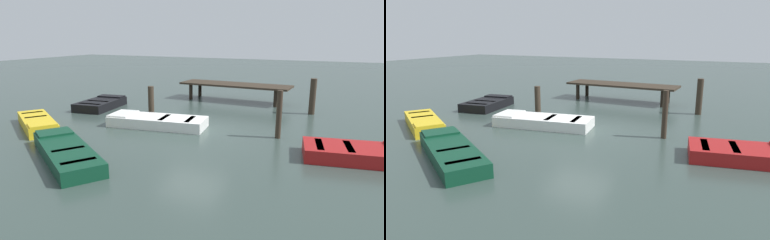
{
  "view_description": "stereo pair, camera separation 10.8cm",
  "coord_description": "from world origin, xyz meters",
  "views": [
    {
      "loc": [
        5.5,
        -11.63,
        3.52
      ],
      "look_at": [
        0.0,
        0.0,
        0.35
      ],
      "focal_mm": 32.26,
      "sensor_mm": 36.0,
      "label": 1
    },
    {
      "loc": [
        5.59,
        -11.58,
        3.52
      ],
      "look_at": [
        0.0,
        0.0,
        0.35
      ],
      "focal_mm": 32.26,
      "sensor_mm": 36.0,
      "label": 2
    }
  ],
  "objects": [
    {
      "name": "rowboat_white",
      "position": [
        -1.41,
        -0.28,
        0.22
      ],
      "size": [
        3.99,
        1.94,
        0.46
      ],
      "rotation": [
        0.0,
        0.0,
        3.29
      ],
      "color": "silver",
      "rests_on": "ground_plane"
    },
    {
      "name": "mooring_piling_mid_left",
      "position": [
        3.86,
        4.65,
        0.82
      ],
      "size": [
        0.28,
        0.28,
        1.63
      ],
      "primitive_type": "cylinder",
      "color": "#33281E",
      "rests_on": "ground_plane"
    },
    {
      "name": "rowboat_dark_green",
      "position": [
        -1.91,
        -4.58,
        0.22
      ],
      "size": [
        4.07,
        3.18,
        0.46
      ],
      "rotation": [
        0.0,
        0.0,
        2.57
      ],
      "color": "#0C3823",
      "rests_on": "ground_plane"
    },
    {
      "name": "rowboat_black",
      "position": [
        -5.76,
        1.6,
        0.22
      ],
      "size": [
        1.81,
        2.85,
        0.46
      ],
      "rotation": [
        0.0,
        0.0,
        1.7
      ],
      "color": "black",
      "rests_on": "ground_plane"
    },
    {
      "name": "mooring_piling_mid_right",
      "position": [
        -2.98,
        1.84,
        0.61
      ],
      "size": [
        0.27,
        0.27,
        1.23
      ],
      "primitive_type": "cylinder",
      "color": "#33281E",
      "rests_on": "ground_plane"
    },
    {
      "name": "mooring_piling_far_left",
      "position": [
        3.25,
        0.18,
        0.85
      ],
      "size": [
        0.19,
        0.19,
        1.7
      ],
      "primitive_type": "cylinder",
      "color": "#33281E",
      "rests_on": "ground_plane"
    },
    {
      "name": "rowboat_yellow",
      "position": [
        -5.49,
        -2.47,
        0.22
      ],
      "size": [
        3.36,
        2.67,
        0.46
      ],
      "rotation": [
        0.0,
        0.0,
        5.71
      ],
      "color": "gold",
      "rests_on": "ground_plane"
    },
    {
      "name": "rowboat_red",
      "position": [
        5.79,
        -1.07,
        0.22
      ],
      "size": [
        3.15,
        1.97,
        0.46
      ],
      "rotation": [
        0.0,
        0.0,
        0.18
      ],
      "color": "maroon",
      "rests_on": "ground_plane"
    },
    {
      "name": "dock_segment",
      "position": [
        -0.37,
        6.24,
        0.84
      ],
      "size": [
        6.04,
        1.87,
        0.95
      ],
      "rotation": [
        0.0,
        0.0,
        -0.03
      ],
      "color": "#33281E",
      "rests_on": "ground_plane"
    },
    {
      "name": "ground_plane",
      "position": [
        0.0,
        0.0,
        0.0
      ],
      "size": [
        80.0,
        80.0,
        0.0
      ],
      "primitive_type": "plane",
      "color": "#33423D"
    }
  ]
}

